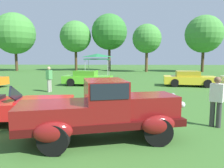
# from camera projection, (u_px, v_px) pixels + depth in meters

# --- Properties ---
(ground_plane) EXTENTS (120.00, 120.00, 0.00)m
(ground_plane) POSITION_uv_depth(u_px,v_px,m) (93.00, 134.00, 6.53)
(ground_plane) COLOR #386628
(feature_pickup_truck) EXTENTS (4.69, 2.65, 1.70)m
(feature_pickup_truck) POSITION_uv_depth(u_px,v_px,m) (102.00, 110.00, 6.03)
(feature_pickup_truck) COLOR #400B0B
(feature_pickup_truck) RESTS_ON ground_plane
(neighbor_convertible) EXTENTS (4.77, 2.35, 1.40)m
(neighbor_convertible) POSITION_uv_depth(u_px,v_px,m) (13.00, 107.00, 7.56)
(neighbor_convertible) COLOR red
(neighbor_convertible) RESTS_ON ground_plane
(show_car_lime) EXTENTS (4.09, 2.09, 1.22)m
(show_car_lime) POSITION_uv_depth(u_px,v_px,m) (87.00, 78.00, 17.78)
(show_car_lime) COLOR #60C62D
(show_car_lime) RESTS_ON ground_plane
(show_car_yellow) EXTENTS (4.21, 2.26, 1.22)m
(show_car_yellow) POSITION_uv_depth(u_px,v_px,m) (189.00, 79.00, 17.30)
(show_car_yellow) COLOR yellow
(show_car_yellow) RESTS_ON ground_plane
(spectator_near_truck) EXTENTS (0.34, 0.45, 1.69)m
(spectator_near_truck) POSITION_uv_depth(u_px,v_px,m) (49.00, 78.00, 14.43)
(spectator_near_truck) COLOR #9E998E
(spectator_near_truck) RESTS_ON ground_plane
(spectator_between_cars) EXTENTS (0.47, 0.42, 1.69)m
(spectator_between_cars) POSITION_uv_depth(u_px,v_px,m) (216.00, 100.00, 7.13)
(spectator_between_cars) COLOR #383838
(spectator_between_cars) RESTS_ON ground_plane
(canopy_tent_left_field) EXTENTS (2.70, 2.70, 2.71)m
(canopy_tent_left_field) POSITION_uv_depth(u_px,v_px,m) (97.00, 56.00, 24.27)
(canopy_tent_left_field) COLOR #B7B7BC
(canopy_tent_left_field) RESTS_ON ground_plane
(treeline_far_left) EXTENTS (6.73, 6.73, 9.56)m
(treeline_far_left) POSITION_uv_depth(u_px,v_px,m) (15.00, 34.00, 35.72)
(treeline_far_left) COLOR #47331E
(treeline_far_left) RESTS_ON ground_plane
(treeline_mid_left) EXTENTS (5.28, 5.28, 8.42)m
(treeline_mid_left) POSITION_uv_depth(u_px,v_px,m) (76.00, 37.00, 36.64)
(treeline_mid_left) COLOR #47331E
(treeline_mid_left) RESTS_ON ground_plane
(treeline_center) EXTENTS (6.07, 6.07, 9.61)m
(treeline_center) POSITION_uv_depth(u_px,v_px,m) (109.00, 32.00, 36.88)
(treeline_center) COLOR #47331E
(treeline_center) RESTS_ON ground_plane
(treeline_mid_right) EXTENTS (4.51, 4.51, 7.45)m
(treeline_mid_right) POSITION_uv_depth(u_px,v_px,m) (147.00, 39.00, 33.65)
(treeline_mid_right) COLOR brown
(treeline_mid_right) RESTS_ON ground_plane
(treeline_far_right) EXTENTS (5.70, 5.70, 8.69)m
(treeline_far_right) POSITION_uv_depth(u_px,v_px,m) (204.00, 34.00, 33.14)
(treeline_far_right) COLOR #47331E
(treeline_far_right) RESTS_ON ground_plane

